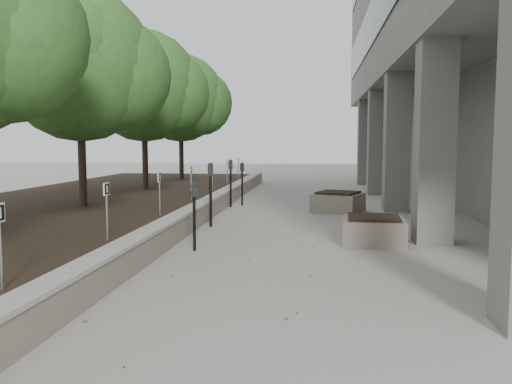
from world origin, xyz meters
The scene contains 20 objects.
ground centered at (0.00, 0.00, 0.00)m, with size 90.00×90.00×0.00m, color #9D9890.
retaining_wall centered at (-1.82, 9.00, 0.25)m, with size 0.39×26.00×0.50m, color gray, non-canonical shape.
planting_bed centered at (-5.50, 9.00, 0.20)m, with size 7.00×26.00×0.40m, color #2E2117.
crabapple_tree_3 centered at (-4.80, 8.00, 3.12)m, with size 4.60×4.00×5.44m, color #2E6225, non-canonical shape.
crabapple_tree_4 centered at (-4.80, 13.00, 3.12)m, with size 4.60×4.00×5.44m, color #2E6225, non-canonical shape.
crabapple_tree_5 centered at (-4.80, 18.00, 3.12)m, with size 4.60×4.00×5.44m, color #2E6225, non-canonical shape.
parking_sign_2 centered at (-2.35, 0.50, 0.88)m, with size 0.04×0.22×0.96m, color black, non-canonical shape.
parking_sign_3 centered at (-2.35, 3.50, 0.88)m, with size 0.04×0.22×0.96m, color black, non-canonical shape.
parking_sign_4 centered at (-2.35, 6.50, 0.88)m, with size 0.04×0.22×0.96m, color black, non-canonical shape.
parking_sign_5 centered at (-2.35, 9.50, 0.88)m, with size 0.04×0.22×0.96m, color black, non-canonical shape.
parking_sign_6 centered at (-2.35, 12.50, 0.88)m, with size 0.04×0.22×0.96m, color black, non-canonical shape.
parking_sign_7 centered at (-2.35, 15.50, 0.88)m, with size 0.04×0.22×0.96m, color black, non-canonical shape.
parking_sign_8 centered at (-2.35, 18.50, 0.88)m, with size 0.04×0.22×0.96m, color black, non-canonical shape.
parking_meter_2 centered at (-1.16, 4.70, 0.64)m, with size 0.13×0.09×1.28m, color black, non-canonical shape.
parking_meter_3 centered at (-1.41, 7.53, 0.77)m, with size 0.15×0.11×1.54m, color black, non-canonical shape.
parking_meter_4 centered at (-1.55, 11.40, 0.74)m, with size 0.15×0.11×1.49m, color black, non-canonical shape.
parking_meter_5 centered at (-1.25, 11.86, 0.69)m, with size 0.14×0.10×1.39m, color black, non-canonical shape.
planter_front centered at (2.23, 5.78, 0.28)m, with size 1.20×1.20×0.56m, color gray, non-canonical shape.
planter_back centered at (1.73, 10.63, 0.30)m, with size 1.27×1.27×0.59m, color gray, non-canonical shape.
berry_scatter centered at (-0.10, 5.00, 0.01)m, with size 3.30×14.10×0.02m, color maroon, non-canonical shape.
Camera 1 is at (1.08, -4.90, 2.02)m, focal length 37.42 mm.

